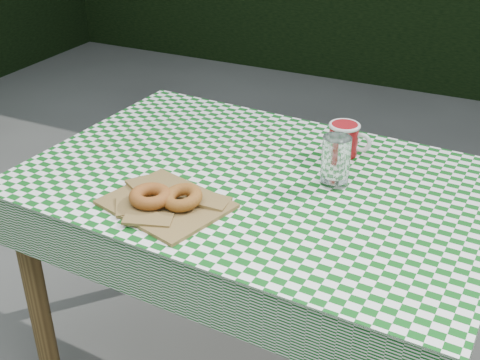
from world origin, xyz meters
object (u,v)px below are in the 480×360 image
Objects in this scene: table at (258,292)px; coffee_mug at (343,139)px; paper_bag at (166,203)px; drinking_glass at (336,161)px.

coffee_mug is (0.15, 0.23, 0.43)m from table.
table is at bearing -125.44° from coffee_mug.
table is 4.29× the size of paper_bag.
coffee_mug is 1.25× the size of drinking_glass.
coffee_mug is at bearing 100.48° from drinking_glass.
coffee_mug is at bearing 56.89° from paper_bag.
table is 0.47m from paper_bag.
paper_bag is 0.55m from coffee_mug.
table is 9.16× the size of drinking_glass.
coffee_mug is 0.18m from drinking_glass.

